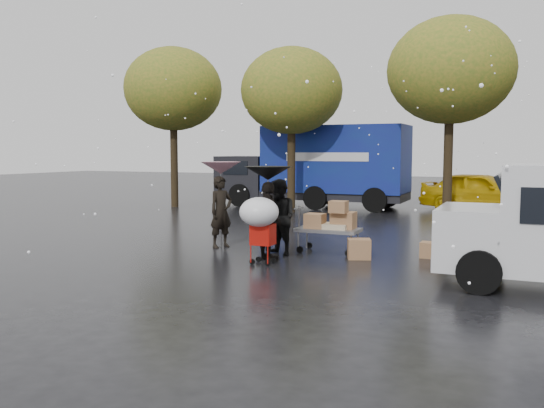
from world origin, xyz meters
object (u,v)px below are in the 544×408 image
at_px(person_pink, 221,212).
at_px(shopping_cart, 260,216).
at_px(blue_truck, 317,167).
at_px(yellow_taxi, 482,192).
at_px(person_black, 268,221).
at_px(vendor_cart, 331,223).

distance_m(person_pink, shopping_cart, 2.53).
bearing_deg(shopping_cart, blue_truck, 103.92).
bearing_deg(blue_truck, yellow_taxi, 6.16).
height_order(person_pink, yellow_taxi, person_pink).
distance_m(person_black, vendor_cart, 1.79).
distance_m(person_pink, yellow_taxi, 12.85).
bearing_deg(person_black, blue_truck, -39.30).
relative_size(shopping_cart, blue_truck, 0.18).
bearing_deg(yellow_taxi, person_black, 176.05).
bearing_deg(blue_truck, person_pink, -83.43).
bearing_deg(person_pink, shopping_cart, -107.14).
distance_m(person_pink, blue_truck, 11.02).
bearing_deg(blue_truck, person_black, -75.75).
xyz_separation_m(blue_truck, yellow_taxi, (6.70, 0.72, -0.95)).
bearing_deg(shopping_cart, person_black, 96.97).
bearing_deg(blue_truck, vendor_cart, -68.99).
relative_size(shopping_cart, yellow_taxi, 0.31).
distance_m(person_black, blue_truck, 12.45).
bearing_deg(yellow_taxi, blue_truck, 108.15).
bearing_deg(vendor_cart, person_pink, -172.68).
relative_size(person_pink, person_black, 1.02).
xyz_separation_m(person_black, shopping_cart, (0.07, -0.59, 0.18)).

